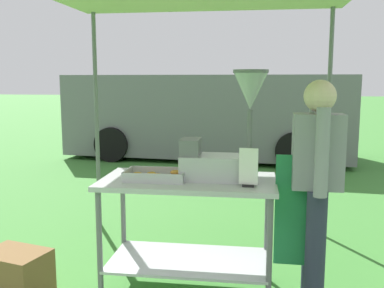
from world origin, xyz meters
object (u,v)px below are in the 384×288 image
object	(u,v)px
menu_sign	(248,170)
vendor	(315,182)
donut_cart	(188,210)
supply_crate	(16,273)
van_grey	(208,115)
donut_tray	(156,176)
donut_fryer	(227,140)

from	to	relation	value
menu_sign	vendor	distance (m)	0.48
donut_cart	supply_crate	xyz separation A→B (m)	(-1.28, -0.25, -0.47)
vendor	van_grey	size ratio (longest dim) A/B	0.28
donut_tray	supply_crate	world-z (taller)	donut_tray
donut_cart	supply_crate	bearing A→B (deg)	-169.10
donut_cart	supply_crate	size ratio (longest dim) A/B	2.39
donut_fryer	van_grey	distance (m)	5.89
donut_tray	menu_sign	bearing A→B (deg)	-10.07
donut_cart	donut_fryer	xyz separation A→B (m)	(0.28, 0.02, 0.54)
vendor	van_grey	bearing A→B (deg)	103.13
donut_cart	menu_sign	xyz separation A→B (m)	(0.44, -0.17, 0.36)
vendor	supply_crate	bearing A→B (deg)	-175.30
donut_tray	supply_crate	size ratio (longest dim) A/B	0.83
donut_tray	donut_fryer	size ratio (longest dim) A/B	0.56
donut_tray	donut_fryer	world-z (taller)	donut_fryer
van_grey	supply_crate	bearing A→B (deg)	-97.50
donut_fryer	supply_crate	size ratio (longest dim) A/B	1.49
menu_sign	van_grey	bearing A→B (deg)	98.66
vendor	donut_fryer	bearing A→B (deg)	171.71
vendor	supply_crate	size ratio (longest dim) A/B	2.98
donut_tray	vendor	bearing A→B (deg)	-0.97
donut_tray	donut_cart	bearing A→B (deg)	11.20
donut_tray	menu_sign	distance (m)	0.70
menu_sign	donut_cart	bearing A→B (deg)	159.33
donut_cart	menu_sign	distance (m)	0.59
van_grey	donut_fryer	bearing A→B (deg)	-82.59
donut_cart	van_grey	bearing A→B (deg)	94.62
donut_tray	vendor	world-z (taller)	vendor
donut_fryer	supply_crate	bearing A→B (deg)	-170.17
donut_cart	donut_fryer	world-z (taller)	donut_fryer
donut_cart	donut_tray	bearing A→B (deg)	-168.80
van_grey	donut_tray	bearing A→B (deg)	-87.70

